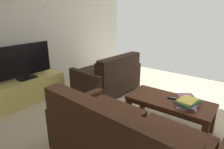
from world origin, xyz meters
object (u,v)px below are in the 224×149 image
object	(u,v)px
loveseat_near	(109,77)
loose_magazine	(187,98)
tv_stand	(29,89)
flat_tv	(25,61)
book_stack	(187,103)
sofa_main	(125,143)
tv_remote	(173,98)
coffee_table	(169,104)

from	to	relation	value
loveseat_near	loose_magazine	distance (m)	1.60
tv_stand	flat_tv	distance (m)	0.53
tv_stand	book_stack	xyz separation A→B (m)	(-2.62, -0.64, 0.26)
sofa_main	tv_remote	distance (m)	1.13
book_stack	loose_magazine	size ratio (longest dim) A/B	1.13
loose_magazine	tv_remote	bearing A→B (deg)	-170.08
book_stack	tv_remote	world-z (taller)	book_stack
loveseat_near	sofa_main	bearing A→B (deg)	132.08
tv_remote	sofa_main	bearing A→B (deg)	86.31
coffee_table	tv_remote	world-z (taller)	tv_remote
loveseat_near	loose_magazine	size ratio (longest dim) A/B	4.17
tv_remote	loveseat_near	bearing A→B (deg)	-15.01
tv_remote	loose_magazine	world-z (taller)	tv_remote
coffee_table	book_stack	bearing A→B (deg)	166.29
flat_tv	loose_magazine	size ratio (longest dim) A/B	3.13
tv_stand	book_stack	bearing A→B (deg)	-166.21
loose_magazine	coffee_table	bearing A→B (deg)	-167.26
book_stack	tv_remote	distance (m)	0.25
tv_stand	loose_magazine	xyz separation A→B (m)	(-2.55, -0.91, 0.21)
loveseat_near	tv_stand	world-z (taller)	loveseat_near
sofa_main	flat_tv	xyz separation A→B (m)	(2.33, -0.37, 0.39)
tv_stand	loose_magazine	distance (m)	2.71
tv_stand	tv_remote	world-z (taller)	tv_remote
loveseat_near	book_stack	size ratio (longest dim) A/B	3.69
loveseat_near	coffee_table	distance (m)	1.47
loveseat_near	tv_remote	size ratio (longest dim) A/B	7.64
coffee_table	loose_magazine	bearing A→B (deg)	-130.69
coffee_table	book_stack	xyz separation A→B (m)	(-0.25, 0.06, 0.12)
book_stack	tv_stand	bearing A→B (deg)	13.79
loveseat_near	coffee_table	size ratio (longest dim) A/B	1.10
flat_tv	book_stack	bearing A→B (deg)	-166.24
coffee_table	tv_remote	distance (m)	0.10
sofa_main	loose_magazine	xyz separation A→B (m)	(-0.22, -1.28, 0.07)
loveseat_near	tv_stand	distance (m)	1.50
flat_tv	loveseat_near	bearing A→B (deg)	-130.51
loose_magazine	book_stack	bearing A→B (deg)	-111.58
sofa_main	tv_remote	world-z (taller)	sofa_main
sofa_main	tv_stand	size ratio (longest dim) A/B	1.40
book_stack	tv_remote	bearing A→B (deg)	-26.89
sofa_main	coffee_table	xyz separation A→B (m)	(-0.04, -1.07, -0.00)
tv_remote	tv_stand	bearing A→B (deg)	17.41
tv_remote	flat_tv	bearing A→B (deg)	17.38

